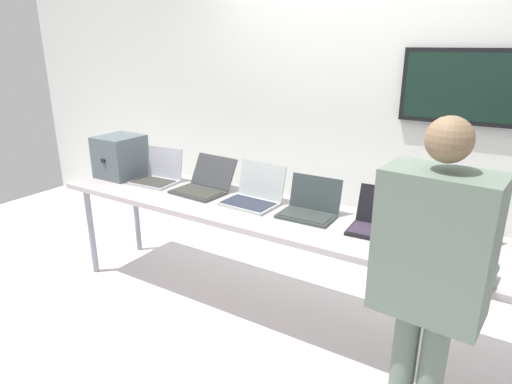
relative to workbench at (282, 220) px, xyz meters
The scene contains 12 objects.
ground 0.77m from the workbench, ahead, with size 8.00×8.00×0.04m, color silver.
back_wall 1.27m from the workbench, 88.99° to the left, with size 8.00×0.11×2.66m.
workbench is the anchor object (origin of this frame).
equipment_box 1.56m from the workbench, behind, with size 0.32×0.35×0.34m.
laptop_station_0 1.17m from the workbench, behind, with size 0.35×0.31×0.26m.
laptop_station_1 0.72m from the workbench, behind, with size 0.40×0.40×0.24m.
laptop_station_2 0.29m from the workbench, 165.96° to the left, with size 0.38×0.33×0.26m.
laptop_station_3 0.21m from the workbench, 19.44° to the left, with size 0.35×0.29×0.24m.
laptop_station_4 0.64m from the workbench, ahead, with size 0.33×0.32×0.24m.
laptop_station_5 1.06m from the workbench, ahead, with size 0.34×0.32×0.23m.
person 1.23m from the workbench, 30.73° to the right, with size 0.47×0.62×1.61m.
coffee_mug 0.96m from the workbench, 15.08° to the right, with size 0.08×0.08×0.08m.
Camera 1 is at (1.29, -2.38, 1.86)m, focal length 31.05 mm.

